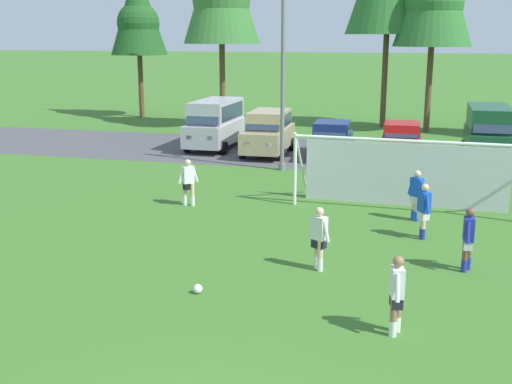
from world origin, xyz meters
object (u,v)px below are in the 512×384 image
Objects in this scene: soccer_ball at (198,289)px; parked_car_slot_center_left at (332,139)px; player_striker_near at (416,195)px; player_winger_right at (319,238)px; parked_car_slot_far_left at (215,123)px; player_defender_far at (188,182)px; parked_car_slot_left at (268,132)px; player_winger_left at (468,240)px; street_lamp at (287,73)px; soccer_goal at (404,171)px; parked_car_slot_center at (401,140)px; parked_car_slot_center_right at (488,131)px; player_trailing_back at (397,295)px; player_midfield_center at (424,211)px.

soccer_ball is 17.73m from parked_car_slot_center_left.
player_striker_near is 1.00× the size of player_winger_right.
soccer_ball is 0.05× the size of parked_car_slot_far_left.
player_winger_right is at bearing -43.13° from player_defender_far.
parked_car_slot_left is (-7.35, 10.19, 0.29)m from player_striker_near.
parked_car_slot_center_left is at bearing 97.04° from player_winger_right.
street_lamp is (-7.04, 10.96, 3.42)m from player_winger_left.
player_defender_far is (-2.98, 7.33, 0.71)m from soccer_ball.
player_winger_right is 0.38× the size of parked_car_slot_center_left.
parked_car_slot_center_left is (3.15, 0.06, -0.24)m from parked_car_slot_left.
soccer_goal is 1.70m from player_striker_near.
parked_car_slot_left is at bearing 108.18° from player_winger_right.
player_winger_left is (1.80, -5.90, -0.47)m from soccer_goal.
parked_car_slot_far_left is (-9.99, 9.60, 0.05)m from soccer_goal.
player_striker_near is at bearing -85.24° from parked_car_slot_center.
parked_car_slot_center reaches higher than player_winger_left.
street_lamp is at bearing -150.28° from parked_car_slot_center_right.
parked_car_slot_far_left is at bearing 116.48° from player_winger_right.
player_trailing_back is 0.34× the size of parked_car_slot_far_left.
soccer_ball is 0.05× the size of parked_car_slot_center.
player_striker_near is 9.38m from street_lamp.
player_winger_left is at bearing 68.87° from player_trailing_back.
player_midfield_center is (4.98, 5.59, 0.71)m from soccer_ball.
parked_car_slot_left is at bearing 120.89° from player_winger_left.
parked_car_slot_center is (6.82, 10.86, 0.05)m from player_defender_far.
player_winger_right is (-2.54, -3.33, 0.00)m from player_midfield_center.
player_striker_near is at bearing -104.90° from parked_car_slot_center_right.
player_winger_right is at bearing 42.83° from soccer_ball.
player_midfield_center and player_winger_left have the same top height.
soccer_ball is at bearing -81.56° from parked_car_slot_left.
player_midfield_center is at bearing 48.32° from soccer_ball.
parked_car_slot_center_left is (-4.20, 10.25, 0.05)m from player_striker_near.
soccer_ball is 0.03× the size of street_lamp.
player_midfield_center is 4.19m from player_winger_right.
player_trailing_back is (-1.57, -4.05, 0.00)m from player_winger_left.
parked_car_slot_far_left is at bearing 129.35° from player_midfield_center.
parked_car_slot_center is at bearing 95.17° from player_midfield_center.
parked_car_slot_left is (3.10, -0.98, -0.23)m from parked_car_slot_far_left.
soccer_ball is at bearing -115.34° from soccer_goal.
soccer_goal reaches higher than soccer_ball.
parked_car_slot_center_right is at bearing 83.73° from player_winger_left.
soccer_ball is at bearing -122.38° from player_striker_near.
street_lamp is (-5.94, 8.49, 3.42)m from player_midfield_center.
parked_car_slot_center_right is 10.53m from street_lamp.
street_lamp is (-0.97, 14.08, 4.14)m from soccer_ball.
parked_car_slot_center_left is 0.89× the size of parked_car_slot_center_right.
player_trailing_back is (-0.47, -6.52, 0.00)m from player_midfield_center.
player_defender_far is at bearing 132.16° from player_trailing_back.
parked_car_slot_center is at bearing 98.44° from player_winger_left.
player_trailing_back reaches higher than soccer_ball.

